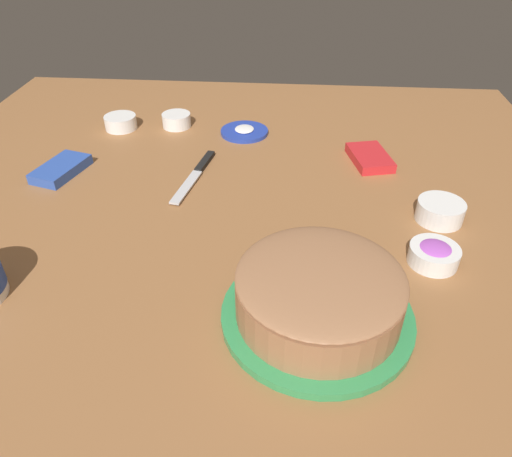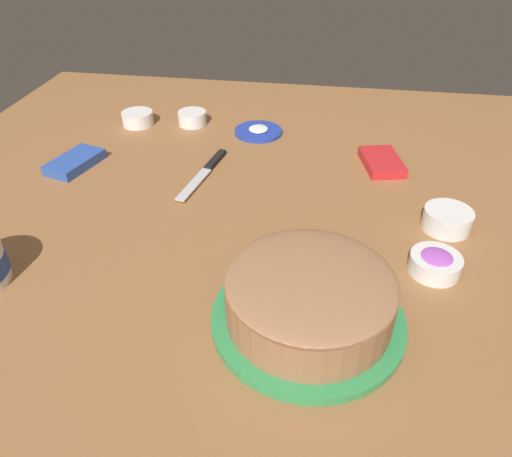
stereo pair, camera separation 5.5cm
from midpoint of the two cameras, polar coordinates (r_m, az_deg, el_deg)
name	(u,v)px [view 1 (the left image)]	position (r m, az deg, el deg)	size (l,w,h in m)	color
ground_plane	(231,213)	(0.98, -4.55, 1.79)	(1.54, 1.54, 0.00)	#936038
frosted_cake	(319,297)	(0.73, 5.28, -8.13)	(0.29, 0.29, 0.10)	#339351
frosting_tub_lid	(244,131)	(1.30, -2.61, 11.38)	(0.13, 0.13, 0.02)	#233DAD
spreading_knife	(198,172)	(1.12, -8.33, 6.65)	(0.24, 0.06, 0.01)	silver
sprinkle_bowl_rainbow	(434,254)	(0.89, 18.68, -2.91)	(0.09, 0.09, 0.04)	white
sprinkle_bowl_yellow	(440,211)	(1.00, 19.52, 1.97)	(0.09, 0.09, 0.04)	white
sprinkle_bowl_green	(176,120)	(1.36, -10.56, 12.54)	(0.08, 0.08, 0.04)	white
sprinkle_bowl_orange	(121,122)	(1.38, -16.86, 11.99)	(0.08, 0.08, 0.04)	white
candy_box_lower	(370,158)	(1.18, 12.02, 8.19)	(0.13, 0.08, 0.02)	red
candy_box_upper	(61,169)	(1.21, -23.31, 6.46)	(0.14, 0.08, 0.02)	#2D51B2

